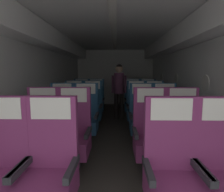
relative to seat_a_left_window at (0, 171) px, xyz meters
The scene contains 23 objects.
ground 2.60m from the seat_a_left_window, 66.99° to the left, with size 3.40×8.00×0.02m, color #3D3833.
fuselage_shell 3.04m from the seat_a_left_window, 69.03° to the left, with size 3.28×7.65×2.31m.
seat_a_left_window is the anchor object (origin of this frame).
seat_a_left_aisle 0.46m from the seat_a_left_window, ahead, with size 0.49×0.49×1.15m.
seat_a_right_aisle 2.01m from the seat_a_left_window, ahead, with size 0.49×0.49×1.15m.
seat_a_right_window 1.55m from the seat_a_left_window, ahead, with size 0.49×0.49×1.15m.
seat_b_left_window 0.97m from the seat_a_left_window, 90.24° to the left, with size 0.49×0.49×1.15m.
seat_b_left_aisle 1.05m from the seat_a_left_window, 64.62° to the left, with size 0.49×0.49×1.15m.
seat_b_right_aisle 2.22m from the seat_a_left_window, 25.85° to the left, with size 0.49×0.49×1.15m.
seat_b_right_window 1.81m from the seat_a_left_window, 31.84° to the left, with size 0.49×0.49×1.15m.
seat_c_left_window 1.93m from the seat_a_left_window, 90.19° to the left, with size 0.49×0.49×1.15m.
seat_c_left_aisle 1.98m from the seat_a_left_window, 76.49° to the left, with size 0.49×0.49×1.15m.
seat_c_right_aisle 2.80m from the seat_a_left_window, 44.38° to the left, with size 0.49×0.49×1.15m.
seat_c_right_window 2.48m from the seat_a_left_window, 51.35° to the left, with size 0.49×0.49×1.15m.
seat_d_left_window 2.92m from the seat_a_left_window, 89.92° to the left, with size 0.49×0.49×1.15m.
seat_d_left_aisle 2.96m from the seat_a_left_window, 80.97° to the left, with size 0.49×0.49×1.15m.
seat_d_right_aisle 3.54m from the seat_a_left_window, 55.69° to the left, with size 0.49×0.49×1.15m.
seat_d_right_window 3.30m from the seat_a_left_window, 61.94° to the left, with size 0.49×0.49×1.15m.
seat_e_left_window 3.89m from the seat_a_left_window, 89.93° to the left, with size 0.49×0.49×1.15m.
seat_e_left_aisle 3.90m from the seat_a_left_window, 83.42° to the left, with size 0.49×0.49×1.15m.
seat_e_right_aisle 4.37m from the seat_a_left_window, 62.75° to the left, with size 0.49×0.49×1.15m.
seat_e_right_window 4.18m from the seat_a_left_window, 68.44° to the left, with size 0.49×0.49×1.15m.
flight_attendant 3.95m from the seat_a_left_window, 73.21° to the left, with size 0.43×0.28×1.58m.
Camera 1 is at (0.06, -0.09, 1.38)m, focal length 29.47 mm.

